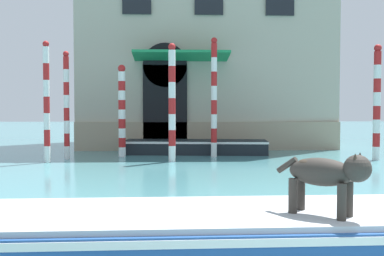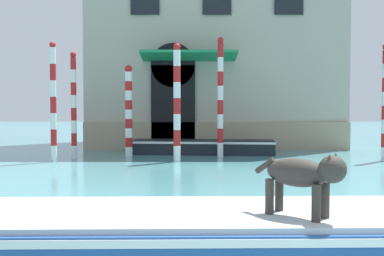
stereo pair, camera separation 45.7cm
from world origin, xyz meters
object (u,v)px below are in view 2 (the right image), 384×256
at_px(boat_moored_near_palazzo, 201,147).
at_px(mooring_pole_1, 219,97).
at_px(mooring_pole_0, 127,110).
at_px(mooring_pole_4, 52,102).
at_px(mooring_pole_3, 175,102).
at_px(dog_on_deck, 302,174).
at_px(mooring_pole_2, 72,105).
at_px(boat_foreground, 135,235).
at_px(mooring_pole_5, 384,102).

relative_size(boat_moored_near_palazzo, mooring_pole_1, 1.29).
bearing_deg(mooring_pole_0, boat_moored_near_palazzo, 17.43).
bearing_deg(mooring_pole_4, mooring_pole_1, 15.93).
xyz_separation_m(boat_moored_near_palazzo, mooring_pole_3, (-0.88, -2.48, 1.64)).
bearing_deg(dog_on_deck, boat_moored_near_palazzo, 133.61).
xyz_separation_m(dog_on_deck, mooring_pole_2, (-5.20, 10.80, 0.82)).
distance_m(mooring_pole_2, mooring_pole_3, 3.70).
relative_size(boat_foreground, mooring_pole_1, 1.89).
height_order(boat_moored_near_palazzo, mooring_pole_3, mooring_pole_3).
relative_size(boat_moored_near_palazzo, mooring_pole_4, 1.42).
distance_m(boat_foreground, boat_moored_near_palazzo, 12.04).
bearing_deg(mooring_pole_3, mooring_pole_2, 164.78).
bearing_deg(mooring_pole_3, mooring_pole_4, -179.06).
height_order(mooring_pole_0, mooring_pole_5, mooring_pole_5).
xyz_separation_m(mooring_pole_3, mooring_pole_4, (-3.95, -0.06, 0.02)).
xyz_separation_m(mooring_pole_0, mooring_pole_1, (3.27, -0.16, 0.48)).
height_order(mooring_pole_1, mooring_pole_3, mooring_pole_1).
xyz_separation_m(mooring_pole_0, mooring_pole_5, (8.54, -1.50, 0.28)).
distance_m(mooring_pole_1, mooring_pole_4, 5.66).
xyz_separation_m(boat_foreground, dog_on_deck, (1.75, -0.30, 0.71)).
bearing_deg(mooring_pole_4, dog_on_deck, -60.26).
distance_m(dog_on_deck, mooring_pole_3, 10.00).
bearing_deg(mooring_pole_5, dog_on_deck, -117.22).
distance_m(boat_moored_near_palazzo, mooring_pole_4, 5.71).
xyz_separation_m(dog_on_deck, boat_moored_near_palazzo, (-0.74, 12.31, -0.74)).
relative_size(dog_on_deck, mooring_pole_5, 0.22).
height_order(mooring_pole_2, mooring_pole_5, mooring_pole_5).
distance_m(boat_foreground, mooring_pole_5, 11.98).
height_order(mooring_pole_0, mooring_pole_1, mooring_pole_1).
height_order(dog_on_deck, mooring_pole_4, mooring_pole_4).
xyz_separation_m(mooring_pole_1, mooring_pole_5, (5.27, -1.34, -0.20)).
bearing_deg(mooring_pole_2, dog_on_deck, -64.28).
relative_size(boat_foreground, dog_on_deck, 9.56).
distance_m(mooring_pole_1, mooring_pole_2, 5.09).
xyz_separation_m(boat_moored_near_palazzo, mooring_pole_4, (-4.83, -2.55, 1.66)).
relative_size(boat_moored_near_palazzo, mooring_pole_3, 1.44).
relative_size(dog_on_deck, mooring_pole_4, 0.22).
height_order(boat_moored_near_palazzo, mooring_pole_5, mooring_pole_5).
xyz_separation_m(mooring_pole_4, mooring_pole_5, (10.71, 0.22, -0.00)).
bearing_deg(mooring_pole_5, mooring_pole_0, 170.06).
bearing_deg(mooring_pole_2, mooring_pole_3, -15.22).
bearing_deg(mooring_pole_0, mooring_pole_2, -159.31).
bearing_deg(boat_moored_near_palazzo, mooring_pole_3, -104.20).
bearing_deg(mooring_pole_4, mooring_pole_0, 38.33).
distance_m(boat_moored_near_palazzo, mooring_pole_0, 3.11).
bearing_deg(dog_on_deck, mooring_pole_0, 146.71).
relative_size(mooring_pole_0, mooring_pole_2, 0.89).
bearing_deg(mooring_pole_1, boat_foreground, -98.33).
height_order(boat_moored_near_palazzo, mooring_pole_1, mooring_pole_1).
distance_m(dog_on_deck, mooring_pole_4, 11.28).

